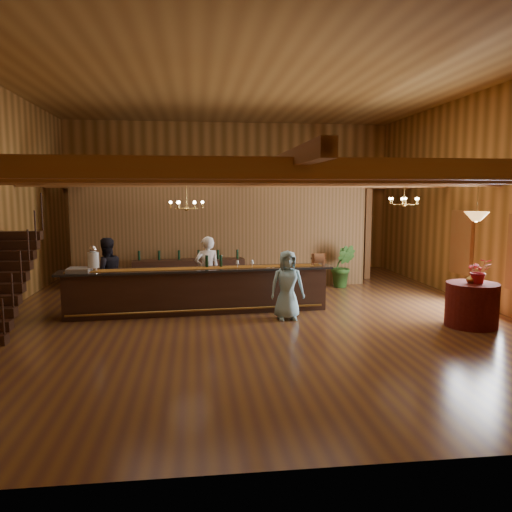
{
  "coord_description": "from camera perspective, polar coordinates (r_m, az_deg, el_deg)",
  "views": [
    {
      "loc": [
        -1.33,
        -11.83,
        2.88
      ],
      "look_at": [
        0.17,
        0.39,
        1.34
      ],
      "focal_mm": 35.0,
      "sensor_mm": 36.0,
      "label": 1
    }
  ],
  "objects": [
    {
      "name": "bar_bottle_1",
      "position": [
        12.27,
        -4.04,
        -0.57
      ],
      "size": [
        0.07,
        0.07,
        0.3
      ],
      "primitive_type": "cylinder",
      "color": "black",
      "rests_on": "tasting_bar"
    },
    {
      "name": "floor",
      "position": [
        12.25,
        -0.58,
        -6.48
      ],
      "size": [
        14.0,
        14.0,
        0.0
      ],
      "primitive_type": "plane",
      "color": "brown",
      "rests_on": "ground"
    },
    {
      "name": "table_flowers",
      "position": [
        11.74,
        24.11,
        -1.56
      ],
      "size": [
        0.57,
        0.51,
        0.55
      ],
      "primitive_type": "imported",
      "rotation": [
        0.0,
        0.0,
        -0.19
      ],
      "color": "#A11119",
      "rests_on": "round_table"
    },
    {
      "name": "chandelier_right",
      "position": [
        13.66,
        16.54,
        6.07
      ],
      "size": [
        0.8,
        0.8,
        0.66
      ],
      "color": "#A2803B",
      "rests_on": "beam_grid"
    },
    {
      "name": "staircase",
      "position": [
        11.98,
        -27.05,
        -2.69
      ],
      "size": [
        1.0,
        2.8,
        2.0
      ],
      "color": "black",
      "rests_on": "floor"
    },
    {
      "name": "guest",
      "position": [
        11.47,
        3.6,
        -3.34
      ],
      "size": [
        0.79,
        0.52,
        1.6
      ],
      "primitive_type": "imported",
      "rotation": [
        0.0,
        0.0,
        0.01
      ],
      "color": "#8EC4D4",
      "rests_on": "floor"
    },
    {
      "name": "support_posts",
      "position": [
        11.48,
        -0.31,
        0.72
      ],
      "size": [
        9.2,
        10.2,
        3.2
      ],
      "color": "brown",
      "rests_on": "floor"
    },
    {
      "name": "bar_bottle_0",
      "position": [
        12.23,
        -5.65,
        -0.61
      ],
      "size": [
        0.07,
        0.07,
        0.3
      ],
      "primitive_type": "cylinder",
      "color": "black",
      "rests_on": "tasting_bar"
    },
    {
      "name": "ceiling",
      "position": [
        12.19,
        -0.61,
        19.54
      ],
      "size": [
        14.0,
        14.0,
        0.0
      ],
      "primitive_type": "plane",
      "rotation": [
        3.14,
        0.0,
        0.0
      ],
      "color": "olive",
      "rests_on": "wall_back"
    },
    {
      "name": "bartender",
      "position": [
        12.93,
        -5.59,
        -1.72
      ],
      "size": [
        0.74,
        0.57,
        1.8
      ],
      "primitive_type": "imported",
      "rotation": [
        0.0,
        0.0,
        3.37
      ],
      "color": "white",
      "rests_on": "floor"
    },
    {
      "name": "beverage_dispenser",
      "position": [
        12.18,
        -18.1,
        -0.31
      ],
      "size": [
        0.26,
        0.26,
        0.6
      ],
      "color": "silver",
      "rests_on": "tasting_bar"
    },
    {
      "name": "wall_back",
      "position": [
        18.88,
        -2.99,
        6.72
      ],
      "size": [
        12.0,
        0.1,
        5.5
      ],
      "primitive_type": "cube",
      "color": "#A67034",
      "rests_on": "floor"
    },
    {
      "name": "floor_plant",
      "position": [
        15.61,
        9.9,
        -1.14
      ],
      "size": [
        0.88,
        0.79,
        1.33
      ],
      "primitive_type": "imported",
      "rotation": [
        0.0,
        0.0,
        -0.33
      ],
      "color": "#234817",
      "rests_on": "floor"
    },
    {
      "name": "window_right_back",
      "position": [
        14.81,
        22.48,
        1.43
      ],
      "size": [
        0.12,
        1.05,
        1.75
      ],
      "primitive_type": "cube",
      "color": "white",
      "rests_on": "wall_right"
    },
    {
      "name": "backbar_shelf",
      "position": [
        15.09,
        -7.65,
        -2.15
      ],
      "size": [
        3.34,
        0.77,
        0.93
      ],
      "primitive_type": "cube",
      "rotation": [
        0.0,
        0.0,
        0.08
      ],
      "color": "black",
      "rests_on": "floor"
    },
    {
      "name": "glass_rack_tray",
      "position": [
        12.16,
        -19.58,
        -1.52
      ],
      "size": [
        0.5,
        0.5,
        0.1
      ],
      "primitive_type": "cube",
      "color": "gray",
      "rests_on": "tasting_bar"
    },
    {
      "name": "table_vase",
      "position": [
        11.71,
        23.36,
        -2.1
      ],
      "size": [
        0.18,
        0.18,
        0.33
      ],
      "primitive_type": "imported",
      "rotation": [
        0.0,
        0.0,
        -0.1
      ],
      "color": "#A2803B",
      "rests_on": "round_table"
    },
    {
      "name": "beam_grid",
      "position": [
        12.41,
        -0.86,
        8.79
      ],
      "size": [
        11.9,
        13.9,
        0.39
      ],
      "color": "brown",
      "rests_on": "wall_left"
    },
    {
      "name": "wall_right",
      "position": [
        13.92,
        24.92,
        5.93
      ],
      "size": [
        0.1,
        14.0,
        5.5
      ],
      "primitive_type": "cube",
      "color": "#A67034",
      "rests_on": "floor"
    },
    {
      "name": "round_table",
      "position": [
        11.89,
        23.43,
        -5.12
      ],
      "size": [
        1.11,
        1.11,
        0.96
      ],
      "primitive_type": "cylinder",
      "color": "#4D110C",
      "rests_on": "floor"
    },
    {
      "name": "raffle_drum",
      "position": [
        12.62,
        7.13,
        -0.28
      ],
      "size": [
        0.34,
        0.24,
        0.3
      ],
      "color": "brown",
      "rests_on": "tasting_bar"
    },
    {
      "name": "chandelier_left",
      "position": [
        12.15,
        -7.94,
        5.85
      ],
      "size": [
        0.8,
        0.8,
        0.73
      ],
      "color": "#A2803B",
      "rests_on": "beam_grid"
    },
    {
      "name": "wall_front",
      "position": [
        5.01,
        8.43,
        5.58
      ],
      "size": [
        12.0,
        0.1,
        5.5
      ],
      "primitive_type": "cube",
      "color": "#A67034",
      "rests_on": "floor"
    },
    {
      "name": "backroom_boxes",
      "position": [
        17.52,
        -3.55,
        -0.61
      ],
      "size": [
        4.1,
        0.6,
        1.1
      ],
      "color": "black",
      "rests_on": "floor"
    },
    {
      "name": "tasting_bar",
      "position": [
        12.2,
        -6.55,
        -3.91
      ],
      "size": [
        6.58,
        1.28,
        1.1
      ],
      "rotation": [
        0.0,
        0.0,
        0.07
      ],
      "color": "black",
      "rests_on": "floor"
    },
    {
      "name": "partition_wall",
      "position": [
        15.41,
        -3.89,
        2.16
      ],
      "size": [
        9.0,
        0.18,
        3.1
      ],
      "primitive_type": "cube",
      "color": "brown",
      "rests_on": "floor"
    },
    {
      "name": "staff_second",
      "position": [
        12.99,
        -16.73,
        -1.95
      ],
      "size": [
        1.08,
        0.98,
        1.8
      ],
      "primitive_type": "imported",
      "rotation": [
        0.0,
        0.0,
        3.57
      ],
      "color": "black",
      "rests_on": "floor"
    },
    {
      "name": "pendant_lamp",
      "position": [
        11.65,
        23.9,
        4.17
      ],
      "size": [
        0.52,
        0.52,
        0.9
      ],
      "color": "#A2803B",
      "rests_on": "beam_grid"
    }
  ]
}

